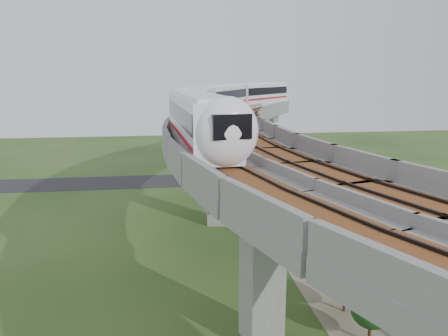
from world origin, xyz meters
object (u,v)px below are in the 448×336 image
(car_white, at_px, (438,288))
(car_red, at_px, (402,276))
(metro_train, at_px, (228,101))
(car_dark, at_px, (371,248))

(car_white, xyz_separation_m, car_red, (-1.40, 2.20, -0.08))
(metro_train, relative_size, car_dark, 12.32)
(metro_train, distance_m, car_white, 29.57)
(car_white, bearing_deg, metro_train, 94.73)
(car_dark, bearing_deg, metro_train, 28.47)
(car_white, distance_m, car_red, 2.61)
(car_white, height_order, car_dark, car_dark)
(metro_train, bearing_deg, car_white, -65.43)
(car_red, relative_size, car_dark, 0.68)
(metro_train, bearing_deg, car_red, -66.27)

